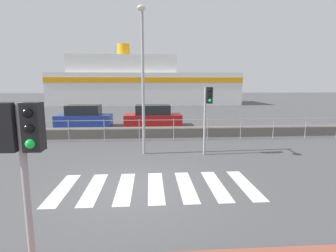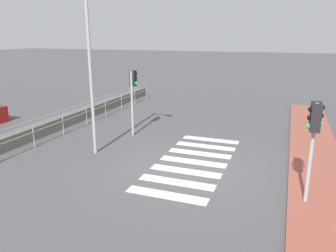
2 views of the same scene
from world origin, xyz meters
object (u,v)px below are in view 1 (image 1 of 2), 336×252
at_px(parked_car_blue, 84,117).
at_px(parked_car_red, 153,117).
at_px(traffic_light_near, 22,144).
at_px(traffic_light_far, 208,106).
at_px(streetlamp, 143,66).
at_px(ferry_boat, 142,84).

bearing_deg(parked_car_blue, parked_car_red, 0.00).
bearing_deg(traffic_light_near, parked_car_red, 82.47).
relative_size(traffic_light_far, parked_car_red, 0.70).
relative_size(streetlamp, parked_car_blue, 1.57).
bearing_deg(parked_car_red, traffic_light_near, -97.53).
relative_size(streetlamp, ferry_boat, 0.22).
height_order(streetlamp, parked_car_blue, streetlamp).
relative_size(ferry_boat, parked_car_red, 6.57).
height_order(traffic_light_near, traffic_light_far, traffic_light_far).
bearing_deg(parked_car_red, ferry_boat, 93.87).
bearing_deg(traffic_light_far, streetlamp, 177.49).
bearing_deg(traffic_light_far, parked_car_red, 105.18).
distance_m(traffic_light_far, streetlamp, 3.12).
distance_m(streetlamp, ferry_boat, 29.29).
bearing_deg(traffic_light_near, parked_car_blue, 100.85).
bearing_deg(ferry_boat, parked_car_blue, -99.24).
distance_m(traffic_light_near, parked_car_red, 15.36).
bearing_deg(ferry_boat, traffic_light_near, -90.88).
distance_m(ferry_boat, parked_car_blue, 21.71).
bearing_deg(parked_car_blue, traffic_light_near, -79.15).
relative_size(parked_car_blue, parked_car_red, 0.93).
distance_m(streetlamp, parked_car_red, 8.54).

